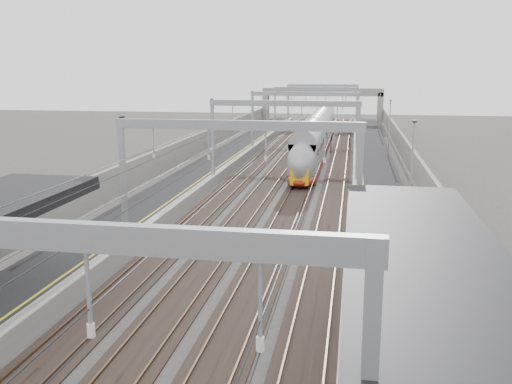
% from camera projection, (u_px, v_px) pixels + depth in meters
% --- Properties ---
extents(platform_left, '(4.00, 120.00, 1.00)m').
position_uv_depth(platform_left, '(204.00, 174.00, 54.05)').
color(platform_left, black).
rests_on(platform_left, ground).
extents(platform_right, '(4.00, 120.00, 1.00)m').
position_uv_depth(platform_right, '(375.00, 179.00, 51.40)').
color(platform_right, black).
rests_on(platform_right, ground).
extents(tracks, '(11.40, 140.00, 0.20)m').
position_uv_depth(tracks, '(287.00, 181.00, 52.82)').
color(tracks, black).
rests_on(tracks, ground).
extents(overhead_line, '(13.00, 140.00, 6.60)m').
position_uv_depth(overhead_line, '(296.00, 110.00, 57.92)').
color(overhead_line, '#909399').
rests_on(overhead_line, platform_left).
extents(canopy_right, '(4.40, 30.00, 4.24)m').
position_uv_depth(canopy_right, '(468.00, 363.00, 9.94)').
color(canopy_right, black).
rests_on(canopy_right, platform_right).
extents(overbridge, '(22.00, 2.20, 6.90)m').
position_uv_depth(overbridge, '(322.00, 97.00, 104.73)').
color(overbridge, gray).
rests_on(overbridge, ground).
extents(wall_left, '(0.30, 120.00, 3.20)m').
position_uv_depth(wall_left, '(171.00, 161.00, 54.35)').
color(wall_left, gray).
rests_on(wall_left, ground).
extents(wall_right, '(0.30, 120.00, 3.20)m').
position_uv_depth(wall_right, '(413.00, 168.00, 50.64)').
color(wall_right, gray).
rests_on(wall_right, ground).
extents(train, '(2.51, 45.78, 3.98)m').
position_uv_depth(train, '(316.00, 139.00, 68.57)').
color(train, maroon).
rests_on(train, ground).
extents(signal_green, '(0.32, 0.32, 3.48)m').
position_uv_depth(signal_green, '(266.00, 131.00, 73.17)').
color(signal_green, black).
rests_on(signal_green, ground).
extents(signal_red_near, '(0.32, 0.32, 3.48)m').
position_uv_depth(signal_red_near, '(331.00, 134.00, 70.34)').
color(signal_red_near, black).
rests_on(signal_red_near, ground).
extents(signal_red_far, '(0.32, 0.32, 3.48)m').
position_uv_depth(signal_red_far, '(350.00, 129.00, 75.76)').
color(signal_red_far, black).
rests_on(signal_red_far, ground).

